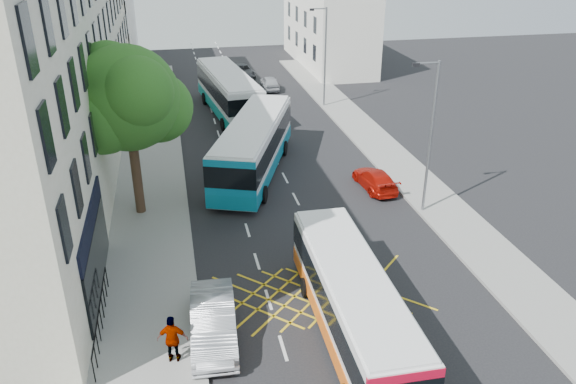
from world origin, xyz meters
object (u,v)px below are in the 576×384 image
street_tree (127,99)px  parked_car_silver (213,321)px  bus_far (229,92)px  pedestrian_far (173,339)px  bus_mid (254,146)px  bus_near (352,302)px  lamp_near (430,131)px  red_hatchback (375,179)px  distant_car_silver (270,83)px  distant_car_grey (242,71)px  lamp_far (324,52)px

street_tree → parked_car_silver: street_tree is taller
bus_far → pedestrian_far: bearing=-106.9°
street_tree → bus_mid: 9.17m
street_tree → bus_near: size_ratio=0.87×
bus_mid → pedestrian_far: bearing=-87.7°
lamp_near → red_hatchback: (-1.36, 3.45, -4.04)m
bus_mid → distant_car_silver: bus_mid is taller
pedestrian_far → bus_far: bearing=-88.4°
red_hatchback → lamp_near: bearing=107.6°
bus_mid → parked_car_silver: bearing=-83.8°
bus_mid → distant_car_grey: 24.94m
distant_car_grey → bus_far: bearing=-109.7°
bus_far → red_hatchback: bearing=-74.2°
lamp_near → distant_car_grey: size_ratio=1.82×
street_tree → pedestrian_far: street_tree is taller
street_tree → pedestrian_far: size_ratio=4.77×
lamp_near → distant_car_silver: bearing=97.3°
parked_car_silver → distant_car_grey: bearing=84.0°
lamp_far → bus_near: size_ratio=0.79×
red_hatchback → parked_car_silver: bearing=43.5°
lamp_far → parked_car_silver: bearing=-112.9°
lamp_near → bus_far: lamp_near is taller
bus_far → parked_car_silver: size_ratio=2.69×
bus_near → bus_mid: 16.01m
street_tree → distant_car_silver: 26.72m
lamp_far → bus_far: size_ratio=0.64×
lamp_near → pedestrian_far: (-13.27, -8.97, -3.54)m
bus_mid → red_hatchback: size_ratio=3.08×
bus_mid → bus_far: size_ratio=0.98×
bus_mid → red_hatchback: 7.62m
lamp_far → distant_car_silver: lamp_far is taller
street_tree → bus_far: bearing=68.2°
street_tree → bus_near: bearing=-56.0°
bus_mid → pedestrian_far: size_ratio=6.62×
lamp_near → bus_near: lamp_near is taller
lamp_near → red_hatchback: 5.48m
distant_car_grey → bus_near: bearing=-99.2°
red_hatchback → bus_far: bearing=-71.6°
bus_near → bus_far: bearing=93.5°
lamp_far → parked_car_silver: size_ratio=1.72×
parked_car_silver → distant_car_grey: 40.37m
street_tree → parked_car_silver: bearing=-75.0°
street_tree → bus_near: street_tree is taller
lamp_near → red_hatchback: lamp_near is taller
street_tree → pedestrian_far: (1.44, -11.94, -5.22)m
bus_far → street_tree: bearing=-118.3°
distant_car_silver → pedestrian_far: pedestrian_far is taller
street_tree → lamp_near: (14.71, -2.97, -1.68)m
bus_far → parked_car_silver: (-3.79, -27.62, -1.05)m
pedestrian_far → bus_mid: bearing=-96.4°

